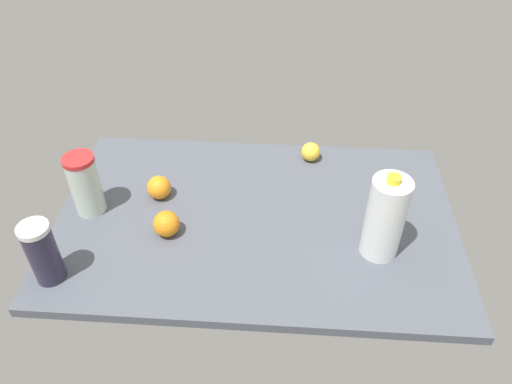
# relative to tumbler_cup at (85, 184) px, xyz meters

# --- Properties ---
(countertop) EXTENTS (1.20, 0.76, 0.03)m
(countertop) POSITION_rel_tumbler_cup_xyz_m (-0.51, 0.00, -0.11)
(countertop) COLOR #4E535D
(countertop) RESTS_ON ground
(tumbler_cup) EXTENTS (0.09, 0.09, 0.20)m
(tumbler_cup) POSITION_rel_tumbler_cup_xyz_m (0.00, 0.00, 0.00)
(tumbler_cup) COLOR silver
(tumbler_cup) RESTS_ON countertop
(shaker_bottle) EXTENTS (0.08, 0.08, 0.19)m
(shaker_bottle) POSITION_rel_tumbler_cup_xyz_m (0.02, 0.27, -0.01)
(shaker_bottle) COLOR #2A263D
(shaker_bottle) RESTS_ON countertop
(milk_jug) EXTENTS (0.10, 0.10, 0.27)m
(milk_jug) POSITION_rel_tumbler_cup_xyz_m (-0.86, 0.11, 0.03)
(milk_jug) COLOR white
(milk_jug) RESTS_ON countertop
(orange_beside_bowl) EXTENTS (0.08, 0.08, 0.08)m
(orange_beside_bowl) POSITION_rel_tumbler_cup_xyz_m (-0.25, 0.09, -0.06)
(orange_beside_bowl) COLOR orange
(orange_beside_bowl) RESTS_ON countertop
(orange_by_jug) EXTENTS (0.07, 0.07, 0.07)m
(orange_by_jug) POSITION_rel_tumbler_cup_xyz_m (-0.20, -0.07, -0.06)
(orange_by_jug) COLOR orange
(orange_by_jug) RESTS_ON countertop
(lemon_loose) EXTENTS (0.06, 0.06, 0.06)m
(lemon_loose) POSITION_rel_tumbler_cup_xyz_m (-0.67, -0.30, -0.07)
(lemon_loose) COLOR yellow
(lemon_loose) RESTS_ON countertop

